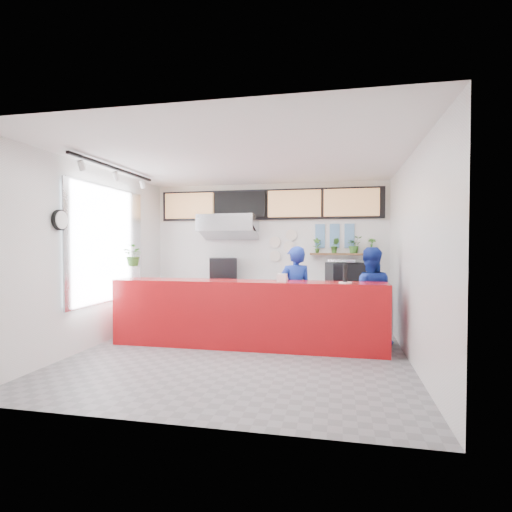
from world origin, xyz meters
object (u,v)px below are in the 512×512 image
Objects in this scene: service_counter at (246,314)px; staff_center at (295,293)px; pepper_mill at (345,273)px; espresso_machine at (345,273)px; staff_right at (370,296)px; panini_oven at (223,270)px.

service_counter is 2.70× the size of staff_center.
service_counter is 1.74m from pepper_mill.
espresso_machine is 1.28m from staff_right.
pepper_mill is (2.52, -1.85, 0.10)m from panini_oven.
staff_center reaches higher than staff_right.
pepper_mill is (-0.41, -0.66, 0.43)m from staff_right.
staff_center is at bearing -148.17° from espresso_machine.
espresso_machine is at bearing 89.20° from pepper_mill.
staff_right is at bearing 17.02° from service_counter.
pepper_mill reaches higher than espresso_machine.
service_counter is 2.48m from espresso_machine.
staff_center is 6.03× the size of pepper_mill.
espresso_machine is 0.41× the size of staff_right.
espresso_machine is 1.48m from staff_center.
service_counter is at bearing 178.28° from pepper_mill.
panini_oven is 2.55m from espresso_machine.
pepper_mill is at bearing -1.72° from service_counter.
staff_center is (0.74, 0.64, 0.28)m from service_counter.
staff_center is 1.27m from staff_right.
staff_right is 5.98× the size of pepper_mill.
staff_center reaches higher than espresso_machine.
staff_right is at bearing -40.72° from panini_oven.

